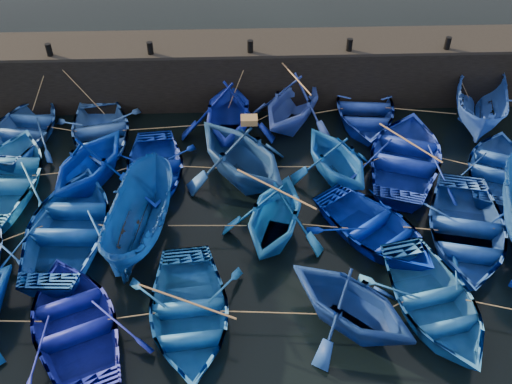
{
  "coord_description": "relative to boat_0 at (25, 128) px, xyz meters",
  "views": [
    {
      "loc": [
        -0.53,
        -11.42,
        13.49
      ],
      "look_at": [
        0.0,
        3.2,
        0.7
      ],
      "focal_mm": 40.0,
      "sensor_mm": 36.0,
      "label": 1
    }
  ],
  "objects": [
    {
      "name": "boat_11",
      "position": [
        14.74,
        -2.42,
        0.07
      ],
      "size": [
        5.61,
        6.58,
        1.16
      ],
      "primitive_type": "imported",
      "rotation": [
        0.0,
        0.0,
        2.8
      ],
      "color": "#102797",
      "rests_on": "ground"
    },
    {
      "name": "boat_8",
      "position": [
        5.39,
        -2.72,
        -0.04
      ],
      "size": [
        3.64,
        4.77,
        0.93
      ],
      "primitive_type": "imported",
      "rotation": [
        0.0,
        0.0,
        0.1
      ],
      "color": "#0826A1",
      "rests_on": "ground"
    },
    {
      "name": "mooring_ropes",
      "position": [
        8.97,
        -2.42,
        0.37
      ],
      "size": [
        18.38,
        11.92,
        2.1
      ],
      "color": "tan",
      "rests_on": "ground"
    },
    {
      "name": "bollard_3",
      "position": [
        13.04,
        1.98,
        2.36
      ],
      "size": [
        0.24,
        0.24,
        0.5
      ],
      "primitive_type": "cylinder",
      "color": "black",
      "rests_on": "quay_top"
    },
    {
      "name": "quay_wall",
      "position": [
        9.04,
        2.88,
        0.74
      ],
      "size": [
        26.0,
        2.5,
        2.5
      ],
      "primitive_type": "cube",
      "color": "black",
      "rests_on": "ground"
    },
    {
      "name": "boat_22",
      "position": [
        6.97,
        -9.25,
        -0.01
      ],
      "size": [
        3.89,
        5.12,
        1.0
      ],
      "primitive_type": "imported",
      "rotation": [
        0.0,
        0.0,
        0.1
      ],
      "color": "blue",
      "rests_on": "ground"
    },
    {
      "name": "quay_top",
      "position": [
        9.04,
        2.88,
        2.05
      ],
      "size": [
        26.0,
        2.5,
        0.12
      ],
      "primitive_type": "cube",
      "color": "black",
      "rests_on": "quay_wall"
    },
    {
      "name": "boat_15",
      "position": [
        5.25,
        -5.79,
        0.41
      ],
      "size": [
        2.53,
        4.97,
        1.83
      ],
      "primitive_type": "imported",
      "rotation": [
        0.0,
        0.0,
        2.98
      ],
      "color": "navy",
      "rests_on": "ground"
    },
    {
      "name": "bollard_2",
      "position": [
        9.04,
        1.98,
        2.36
      ],
      "size": [
        0.24,
        0.24,
        0.5
      ],
      "primitive_type": "cylinder",
      "color": "black",
      "rests_on": "quay_top"
    },
    {
      "name": "boat_18",
      "position": [
        15.72,
        -6.32,
        0.04
      ],
      "size": [
        4.88,
        6.01,
        1.1
      ],
      "primitive_type": "imported",
      "rotation": [
        0.0,
        0.0,
        -0.23
      ],
      "color": "#194397",
      "rests_on": "ground"
    },
    {
      "name": "boat_6",
      "position": [
        0.19,
        -3.07,
        0.05
      ],
      "size": [
        4.02,
        5.52,
        1.12
      ],
      "primitive_type": "imported",
      "rotation": [
        0.0,
        0.0,
        3.11
      ],
      "color": "blue",
      "rests_on": "ground"
    },
    {
      "name": "boat_24",
      "position": [
        13.94,
        -9.12,
        -0.02
      ],
      "size": [
        4.29,
        5.33,
        0.98
      ],
      "primitive_type": "imported",
      "rotation": [
        0.0,
        0.0,
        0.21
      ],
      "color": "blue",
      "rests_on": "ground"
    },
    {
      "name": "boat_14",
      "position": [
        2.99,
        -5.68,
        0.07
      ],
      "size": [
        4.21,
        5.71,
        1.15
      ],
      "primitive_type": "imported",
      "rotation": [
        0.0,
        0.0,
        3.09
      ],
      "color": "#0E4194",
      "rests_on": "ground"
    },
    {
      "name": "boat_9",
      "position": [
        8.57,
        -2.87,
        0.74
      ],
      "size": [
        6.06,
        6.22,
        2.49
      ],
      "primitive_type": "imported",
      "rotation": [
        0.0,
        0.0,
        3.76
      ],
      "color": "navy",
      "rests_on": "ground"
    },
    {
      "name": "boat_12",
      "position": [
        17.96,
        -3.09,
        -0.04
      ],
      "size": [
        4.77,
        5.43,
        0.94
      ],
      "primitive_type": "imported",
      "rotation": [
        0.0,
        0.0,
        2.73
      ],
      "color": "#1C48A0",
      "rests_on": "ground"
    },
    {
      "name": "bollard_4",
      "position": [
        17.04,
        1.98,
        2.36
      ],
      "size": [
        0.24,
        0.24,
        0.5
      ],
      "primitive_type": "cylinder",
      "color": "black",
      "rests_on": "quay_top"
    },
    {
      "name": "boat_2",
      "position": [
        8.09,
        -0.09,
        0.65
      ],
      "size": [
        4.02,
        4.59,
        2.31
      ],
      "primitive_type": "imported",
      "rotation": [
        0.0,
        0.0,
        -0.06
      ],
      "color": "#0D209E",
      "rests_on": "ground"
    },
    {
      "name": "boat_5",
      "position": [
        18.33,
        0.32,
        0.52
      ],
      "size": [
        3.62,
        5.67,
        2.05
      ],
      "primitive_type": "imported",
      "rotation": [
        0.0,
        0.0,
        -0.33
      ],
      "color": "#264DA7",
      "rests_on": "ground"
    },
    {
      "name": "boat_23",
      "position": [
        11.45,
        -9.45,
        0.54
      ],
      "size": [
        5.25,
        5.22,
        2.09
      ],
      "primitive_type": "imported",
      "rotation": [
        0.0,
        0.0,
        0.82
      ],
      "color": "navy",
      "rests_on": "ground"
    },
    {
      "name": "boat_21",
      "position": [
        3.88,
        -9.43,
        -0.0
      ],
      "size": [
        5.1,
        5.84,
        1.01
      ],
      "primitive_type": "imported",
      "rotation": [
        0.0,
        0.0,
        3.54
      ],
      "color": "#0E178D",
      "rests_on": "ground"
    },
    {
      "name": "bollard_1",
      "position": [
        5.04,
        1.98,
        2.36
      ],
      "size": [
        0.24,
        0.24,
        0.5
      ],
      "primitive_type": "cylinder",
      "color": "black",
      "rests_on": "quay_top"
    },
    {
      "name": "ground",
      "position": [
        9.04,
        -7.62,
        -0.51
      ],
      "size": [
        120.0,
        120.0,
        0.0
      ],
      "primitive_type": "plane",
      "color": "black",
      "rests_on": "ground"
    },
    {
      "name": "boat_10",
      "position": [
        12.0,
        -2.92,
        0.49
      ],
      "size": [
        4.44,
        4.73,
        1.99
      ],
      "primitive_type": "imported",
      "rotation": [
        0.0,
        0.0,
        3.52
      ],
      "color": "#0E4EAA",
      "rests_on": "ground"
    },
    {
      "name": "loose_oars",
      "position": [
        10.5,
        -4.25,
        1.14
      ],
      "size": [
        10.03,
        11.9,
        1.31
      ],
      "color": "#99724C",
      "rests_on": "ground"
    },
    {
      "name": "bollard_0",
      "position": [
        1.04,
        1.98,
        2.36
      ],
      "size": [
        0.24,
        0.24,
        0.5
      ],
      "primitive_type": "cylinder",
      "color": "black",
      "rests_on": "quay_top"
    },
    {
      "name": "boat_7",
      "position": [
        3.18,
        -2.92,
        0.54
      ],
      "size": [
        4.77,
        5.05,
        2.1
      ],
      "primitive_type": "imported",
      "rotation": [
        0.0,
        0.0,
        2.72
      ],
      "color": "#00279D",
      "rests_on": "ground"
    },
    {
      "name": "boat_3",
      "position": [
        10.72,
        0.57,
        0.62
      ],
      "size": [
        5.31,
        5.53,
        2.25
      ],
      "primitive_type": "imported",
      "rotation": [
        0.0,
        0.0,
        -0.51
      ],
      "color": "blue",
      "rests_on": "ground"
    },
    {
      "name": "boat_17",
      "position": [
        12.84,
        -6.13,
        -0.03
      ],
      "size": [
        5.4,
        5.65,
        0.95
      ],
      "primitive_type": "imported",
      "rotation": [
        0.0,
        0.0,
        0.65
      ],
      "color": "#001D99",
      "rests_on": "ground"
    },
    {
      "name": "wooden_crate",
      "position": [
        8.87,
        -2.87,
        2.09
      ],
      "size": [
        0.57,
        0.44,
        0.22
      ],
      "primitive_type": "cube",
      "color": "brown",
      "rests_on": "boat_9"
    },
    {
      "name": "boat_0",
      "position": [
        0.0,
        0.0,
        0.0
      ],
      "size": [
        4.29,
        5.42,
        1.01
      ],
      "primitive_type": "imported",
      "rotation": [
        0.0,
        0.0,
        2.97
      ],
      "color": "#224D9A",
      "rests_on": "ground"
    },
    {
      "name": "boat_1",
      "position": [
        3.03,
        -0.37,
        -0.0
      ],
      "size": [
        4.43,
        5.49,
        1.01
      ],
      "primitive_type": "imported",
      "rotation": [
        0.0,
        0.0,
        0.21
      ],
      "color": "blue",
      "rests_on": "ground"
    },
    {
      "name": "boat_4",
      "position": [
        13.74,
        0.89,
        0.03
      ],
      "size": [
        4.17,
        5.48,
        1.07
      ],
      "primitive_type": "imported",
      "rotation": [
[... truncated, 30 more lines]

